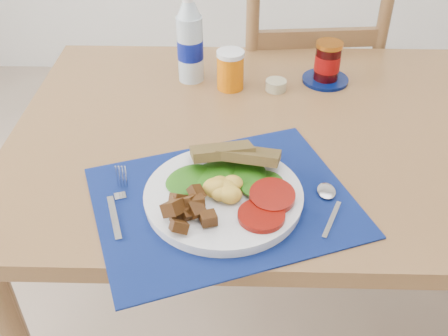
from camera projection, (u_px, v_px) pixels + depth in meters
name	position (u px, v px, depth m)	size (l,w,h in m)	color
table	(305.00, 156.00, 1.29)	(1.40, 0.90, 0.75)	brown
chair_far	(304.00, 69.00, 1.79)	(0.50, 0.48, 1.23)	#54381E
placemat	(223.00, 201.00, 1.03)	(0.49, 0.39, 0.00)	black
breakfast_plate	(220.00, 194.00, 1.01)	(0.31, 0.31, 0.07)	silver
fork	(118.00, 204.00, 1.02)	(0.05, 0.18, 0.00)	#B2B5BA
spoon	(328.00, 201.00, 1.03)	(0.05, 0.16, 0.00)	#B2B5BA
water_bottle	(190.00, 43.00, 1.38)	(0.07, 0.07, 0.24)	#ADBFCC
juice_glass	(230.00, 71.00, 1.37)	(0.07, 0.07, 0.10)	#D46505
ramekin	(276.00, 85.00, 1.38)	(0.06, 0.06, 0.03)	tan
jam_on_saucer	(327.00, 65.00, 1.40)	(0.13, 0.13, 0.11)	#041148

